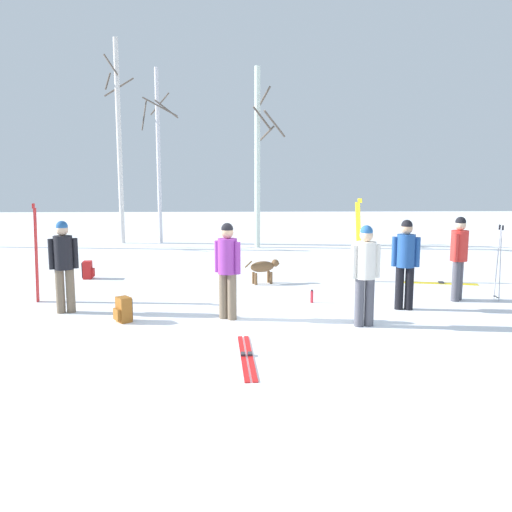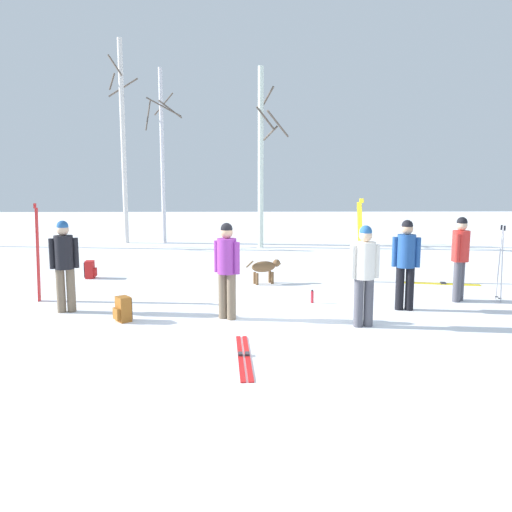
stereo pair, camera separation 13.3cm
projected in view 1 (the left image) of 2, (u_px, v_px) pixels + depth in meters
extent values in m
plane|color=white|center=(280.00, 331.00, 8.72)|extent=(60.00, 60.00, 0.00)
cylinder|color=black|center=(399.00, 288.00, 10.08)|extent=(0.16, 0.16, 0.82)
cylinder|color=black|center=(409.00, 288.00, 10.04)|extent=(0.16, 0.16, 0.82)
cylinder|color=#1E478C|center=(406.00, 251.00, 9.95)|extent=(0.34, 0.34, 0.62)
sphere|color=tan|center=(407.00, 229.00, 9.89)|extent=(0.22, 0.22, 0.22)
sphere|color=black|center=(407.00, 225.00, 9.88)|extent=(0.21, 0.21, 0.21)
cylinder|color=#1E478C|center=(394.00, 252.00, 10.00)|extent=(0.10, 0.10, 0.56)
cylinder|color=#1E478C|center=(417.00, 252.00, 9.92)|extent=(0.10, 0.10, 0.56)
cylinder|color=#4C4C56|center=(359.00, 303.00, 8.92)|extent=(0.16, 0.16, 0.82)
cylinder|color=#4C4C56|center=(369.00, 302.00, 8.95)|extent=(0.16, 0.16, 0.82)
cylinder|color=silver|center=(366.00, 260.00, 8.83)|extent=(0.34, 0.34, 0.62)
sphere|color=beige|center=(366.00, 235.00, 8.77)|extent=(0.22, 0.22, 0.22)
sphere|color=#265999|center=(367.00, 232.00, 8.76)|extent=(0.21, 0.21, 0.21)
cylinder|color=silver|center=(354.00, 262.00, 8.79)|extent=(0.10, 0.10, 0.56)
cylinder|color=silver|center=(377.00, 261.00, 8.88)|extent=(0.10, 0.10, 0.56)
cylinder|color=#72604C|center=(60.00, 291.00, 9.80)|extent=(0.16, 0.16, 0.82)
cylinder|color=#72604C|center=(70.00, 291.00, 9.85)|extent=(0.16, 0.16, 0.82)
cylinder|color=black|center=(63.00, 253.00, 9.72)|extent=(0.34, 0.34, 0.62)
sphere|color=beige|center=(62.00, 230.00, 9.65)|extent=(0.22, 0.22, 0.22)
sphere|color=#265999|center=(62.00, 226.00, 9.64)|extent=(0.21, 0.21, 0.21)
cylinder|color=black|center=(51.00, 254.00, 9.66)|extent=(0.10, 0.10, 0.56)
cylinder|color=black|center=(75.00, 253.00, 9.78)|extent=(0.10, 0.10, 0.56)
cylinder|color=#4C4C56|center=(459.00, 280.00, 10.87)|extent=(0.16, 0.16, 0.82)
cylinder|color=#4C4C56|center=(456.00, 281.00, 10.73)|extent=(0.16, 0.16, 0.82)
cylinder|color=red|center=(459.00, 246.00, 10.69)|extent=(0.34, 0.34, 0.62)
sphere|color=beige|center=(461.00, 225.00, 10.63)|extent=(0.22, 0.22, 0.22)
sphere|color=black|center=(461.00, 222.00, 10.62)|extent=(0.21, 0.21, 0.21)
cylinder|color=red|center=(463.00, 246.00, 10.86)|extent=(0.10, 0.10, 0.56)
cylinder|color=red|center=(456.00, 248.00, 10.53)|extent=(0.10, 0.10, 0.56)
cylinder|color=#72604C|center=(223.00, 296.00, 9.43)|extent=(0.16, 0.16, 0.82)
cylinder|color=#72604C|center=(232.00, 297.00, 9.34)|extent=(0.16, 0.16, 0.82)
cylinder|color=purple|center=(227.00, 256.00, 9.28)|extent=(0.34, 0.34, 0.62)
sphere|color=tan|center=(227.00, 232.00, 9.21)|extent=(0.22, 0.22, 0.22)
sphere|color=black|center=(227.00, 229.00, 9.21)|extent=(0.21, 0.21, 0.21)
cylinder|color=purple|center=(217.00, 256.00, 9.38)|extent=(0.10, 0.10, 0.56)
cylinder|color=purple|center=(238.00, 258.00, 9.18)|extent=(0.10, 0.10, 0.56)
ellipsoid|color=brown|center=(262.00, 267.00, 12.49)|extent=(0.64, 0.42, 0.26)
sphere|color=brown|center=(275.00, 263.00, 12.61)|extent=(0.18, 0.18, 0.18)
ellipsoid|color=brown|center=(278.00, 264.00, 12.63)|extent=(0.11, 0.09, 0.06)
cylinder|color=brown|center=(249.00, 264.00, 12.34)|extent=(0.19, 0.10, 0.17)
cylinder|color=brown|center=(268.00, 277.00, 12.67)|extent=(0.07, 0.07, 0.28)
cylinder|color=brown|center=(271.00, 278.00, 12.53)|extent=(0.07, 0.07, 0.28)
cylinder|color=brown|center=(253.00, 278.00, 12.52)|extent=(0.07, 0.07, 0.28)
cylinder|color=brown|center=(256.00, 279.00, 12.38)|extent=(0.07, 0.07, 0.28)
cube|color=red|center=(37.00, 255.00, 10.68)|extent=(0.02, 0.20, 1.89)
cube|color=red|center=(34.00, 206.00, 10.54)|extent=(0.02, 0.06, 0.10)
cube|color=red|center=(36.00, 255.00, 10.62)|extent=(0.02, 0.20, 1.89)
cube|color=red|center=(33.00, 206.00, 10.48)|extent=(0.02, 0.06, 0.10)
cube|color=yellow|center=(360.00, 242.00, 12.70)|extent=(0.14, 0.16, 1.91)
cube|color=yellow|center=(361.00, 201.00, 12.55)|extent=(0.05, 0.06, 0.10)
cube|color=yellow|center=(358.00, 242.00, 12.74)|extent=(0.14, 0.16, 1.91)
cube|color=yellow|center=(359.00, 201.00, 12.59)|extent=(0.05, 0.06, 0.10)
cube|color=red|center=(250.00, 357.00, 7.43)|extent=(0.16, 1.90, 0.02)
cube|color=#333338|center=(250.00, 354.00, 7.48)|extent=(0.07, 0.12, 0.03)
cube|color=red|center=(243.00, 357.00, 7.43)|extent=(0.16, 1.90, 0.02)
cube|color=#333338|center=(243.00, 354.00, 7.47)|extent=(0.07, 0.12, 0.03)
cube|color=yellow|center=(439.00, 284.00, 12.50)|extent=(1.74, 0.44, 0.02)
cube|color=#333338|center=(441.00, 283.00, 12.49)|extent=(0.13, 0.09, 0.03)
cube|color=yellow|center=(438.00, 283.00, 12.60)|extent=(1.74, 0.44, 0.02)
cube|color=#333338|center=(441.00, 282.00, 12.59)|extent=(0.13, 0.09, 0.03)
cylinder|color=#B2B2BC|center=(497.00, 265.00, 10.83)|extent=(0.02, 0.11, 1.45)
cylinder|color=black|center=(500.00, 227.00, 10.71)|extent=(0.04, 0.04, 0.10)
cylinder|color=black|center=(495.00, 296.00, 10.92)|extent=(0.07, 0.07, 0.01)
cylinder|color=#B2B2BC|center=(500.00, 266.00, 10.70)|extent=(0.02, 0.11, 1.45)
cylinder|color=black|center=(503.00, 228.00, 10.58)|extent=(0.04, 0.04, 0.10)
cylinder|color=black|center=(498.00, 298.00, 10.79)|extent=(0.07, 0.07, 0.01)
cube|color=#99591E|center=(124.00, 309.00, 9.22)|extent=(0.32, 0.33, 0.44)
cube|color=#99591E|center=(117.00, 314.00, 9.15)|extent=(0.17, 0.19, 0.20)
cube|color=black|center=(128.00, 308.00, 9.34)|extent=(0.04, 0.04, 0.37)
cube|color=black|center=(132.00, 309.00, 9.23)|extent=(0.04, 0.04, 0.37)
cube|color=red|center=(88.00, 270.00, 13.14)|extent=(0.22, 0.28, 0.44)
cube|color=red|center=(93.00, 272.00, 13.17)|extent=(0.08, 0.20, 0.20)
cube|color=black|center=(82.00, 270.00, 13.06)|extent=(0.03, 0.04, 0.37)
cube|color=black|center=(83.00, 269.00, 13.20)|extent=(0.03, 0.04, 0.37)
cylinder|color=red|center=(312.00, 297.00, 10.64)|extent=(0.06, 0.06, 0.24)
cylinder|color=black|center=(312.00, 290.00, 10.62)|extent=(0.04, 0.04, 0.02)
cylinder|color=silver|center=(119.00, 143.00, 19.72)|extent=(0.18, 0.18, 7.51)
cylinder|color=brown|center=(111.00, 65.00, 19.05)|extent=(0.60, 0.36, 0.81)
cylinder|color=brown|center=(119.00, 87.00, 19.95)|extent=(1.13, 0.16, 0.74)
cylinder|color=brown|center=(108.00, 81.00, 19.39)|extent=(0.09, 0.71, 0.71)
cylinder|color=silver|center=(159.00, 157.00, 19.87)|extent=(0.15, 0.15, 6.49)
cylinder|color=brown|center=(160.00, 107.00, 19.03)|extent=(1.22, 0.43, 0.65)
cylinder|color=brown|center=(160.00, 104.00, 19.94)|extent=(0.77, 0.15, 0.84)
cylinder|color=brown|center=(144.00, 115.00, 19.64)|extent=(0.07, 1.02, 1.20)
cylinder|color=brown|center=(167.00, 109.00, 19.28)|extent=(0.77, 0.83, 0.58)
cylinder|color=silver|center=(257.00, 159.00, 18.61)|extent=(0.20, 0.20, 6.27)
cylinder|color=brown|center=(262.00, 118.00, 18.11)|extent=(0.69, 0.39, 0.78)
cylinder|color=brown|center=(267.00, 133.00, 18.70)|extent=(0.50, 0.75, 0.47)
cylinder|color=brown|center=(275.00, 124.00, 18.08)|extent=(0.84, 1.22, 0.80)
cylinder|color=brown|center=(264.00, 98.00, 18.52)|extent=(0.52, 0.53, 0.77)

